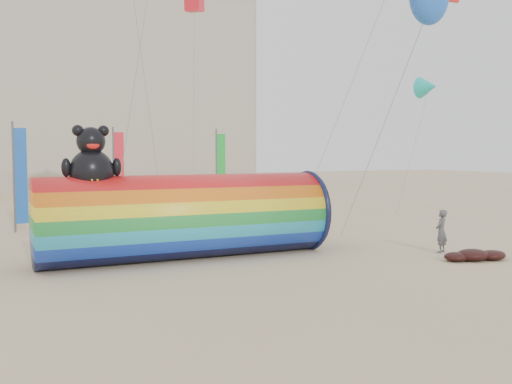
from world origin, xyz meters
name	(u,v)px	position (x,y,z in m)	size (l,w,h in m)	color
ground	(262,270)	(0.00, 0.00, 0.00)	(160.00, 160.00, 0.00)	#CCB58C
windsock_assembly	(186,214)	(-1.51, 3.08, 1.57)	(10.25, 3.12, 4.73)	red
kite_handler	(441,231)	(7.49, 0.04, 0.81)	(0.59, 0.39, 1.62)	#4B4C52
fabric_bundle	(476,255)	(7.55, -1.62, 0.17)	(2.62, 1.35, 0.41)	#390F0A
festival_banners	(128,173)	(-0.78, 15.40, 2.64)	(12.38, 4.21, 5.20)	#59595E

